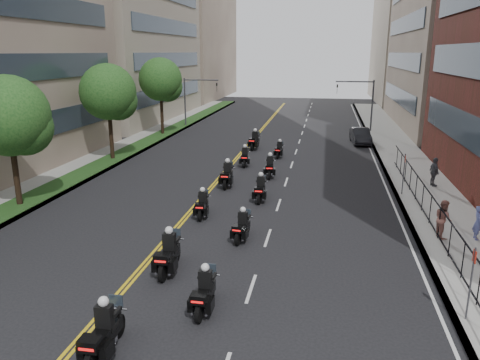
% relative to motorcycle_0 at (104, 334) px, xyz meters
% --- Properties ---
extents(sidewalk_right, '(4.00, 90.00, 0.15)m').
position_rel_motorcycle_0_xyz_m(sidewalk_right, '(12.32, 24.70, -0.65)').
color(sidewalk_right, gray).
rests_on(sidewalk_right, ground).
extents(sidewalk_left, '(4.00, 90.00, 0.15)m').
position_rel_motorcycle_0_xyz_m(sidewalk_left, '(-11.68, 24.70, -0.65)').
color(sidewalk_left, gray).
rests_on(sidewalk_left, ground).
extents(grass_strip, '(2.00, 90.00, 0.04)m').
position_rel_motorcycle_0_xyz_m(grass_strip, '(-10.88, 24.70, -0.55)').
color(grass_strip, '#1F3E16').
rests_on(grass_strip, sidewalk_left).
extents(building_right_far, '(15.00, 28.00, 26.00)m').
position_rel_motorcycle_0_xyz_m(building_right_far, '(21.82, 77.70, 12.28)').
color(building_right_far, gray).
rests_on(building_right_far, ground).
extents(building_left_far, '(16.00, 28.00, 26.00)m').
position_rel_motorcycle_0_xyz_m(building_left_far, '(-21.68, 77.70, 12.28)').
color(building_left_far, '#806C5E').
rests_on(building_left_far, ground).
extents(iron_fence, '(0.05, 28.00, 1.50)m').
position_rel_motorcycle_0_xyz_m(iron_fence, '(11.32, 11.70, 0.18)').
color(iron_fence, black).
rests_on(iron_fence, sidewalk_right).
extents(street_trees, '(4.40, 38.40, 7.98)m').
position_rel_motorcycle_0_xyz_m(street_trees, '(-10.73, 18.31, 4.41)').
color(street_trees, black).
rests_on(street_trees, ground).
extents(traffic_signal_right, '(4.09, 0.20, 5.60)m').
position_rel_motorcycle_0_xyz_m(traffic_signal_right, '(9.86, 41.70, 2.98)').
color(traffic_signal_right, '#3F3F44').
rests_on(traffic_signal_right, ground).
extents(traffic_signal_left, '(4.09, 0.20, 5.60)m').
position_rel_motorcycle_0_xyz_m(traffic_signal_left, '(-9.22, 41.70, 2.98)').
color(traffic_signal_left, '#3F3F44').
rests_on(traffic_signal_left, ground).
extents(motorcycle_0, '(0.57, 2.48, 1.83)m').
position_rel_motorcycle_0_xyz_m(motorcycle_0, '(0.00, 0.00, 0.00)').
color(motorcycle_0, black).
rests_on(motorcycle_0, ground).
extents(motorcycle_1, '(0.52, 2.27, 1.68)m').
position_rel_motorcycle_0_xyz_m(motorcycle_1, '(2.22, 2.92, -0.06)').
color(motorcycle_1, black).
rests_on(motorcycle_1, ground).
extents(motorcycle_2, '(0.59, 2.55, 1.88)m').
position_rel_motorcycle_0_xyz_m(motorcycle_2, '(0.09, 5.45, 0.02)').
color(motorcycle_2, black).
rests_on(motorcycle_2, ground).
extents(motorcycle_3, '(0.62, 2.14, 1.58)m').
position_rel_motorcycle_0_xyz_m(motorcycle_3, '(2.37, 9.25, -0.10)').
color(motorcycle_3, black).
rests_on(motorcycle_3, ground).
extents(motorcycle_4, '(0.58, 2.18, 1.61)m').
position_rel_motorcycle_0_xyz_m(motorcycle_4, '(-0.26, 11.98, -0.09)').
color(motorcycle_4, black).
rests_on(motorcycle_4, ground).
extents(motorcycle_5, '(0.54, 2.32, 1.71)m').
position_rel_motorcycle_0_xyz_m(motorcycle_5, '(2.38, 15.31, -0.05)').
color(motorcycle_5, black).
rests_on(motorcycle_5, ground).
extents(motorcycle_6, '(0.59, 2.51, 1.85)m').
position_rel_motorcycle_0_xyz_m(motorcycle_6, '(-0.17, 17.91, 0.01)').
color(motorcycle_6, black).
rests_on(motorcycle_6, ground).
extents(motorcycle_7, '(0.63, 2.36, 1.74)m').
position_rel_motorcycle_0_xyz_m(motorcycle_7, '(2.27, 20.76, -0.04)').
color(motorcycle_7, black).
rests_on(motorcycle_7, ground).
extents(motorcycle_8, '(0.67, 2.26, 1.67)m').
position_rel_motorcycle_0_xyz_m(motorcycle_8, '(-0.02, 23.75, -0.06)').
color(motorcycle_8, black).
rests_on(motorcycle_8, ground).
extents(motorcycle_9, '(0.56, 2.08, 1.53)m').
position_rel_motorcycle_0_xyz_m(motorcycle_9, '(2.29, 27.20, -0.12)').
color(motorcycle_9, black).
rests_on(motorcycle_9, ground).
extents(motorcycle_10, '(0.73, 2.53, 1.87)m').
position_rel_motorcycle_0_xyz_m(motorcycle_10, '(-0.24, 30.18, 0.02)').
color(motorcycle_10, black).
rests_on(motorcycle_10, ground).
extents(parked_sedan, '(1.95, 4.61, 1.48)m').
position_rel_motorcycle_0_xyz_m(parked_sedan, '(9.30, 34.69, 0.02)').
color(parked_sedan, black).
rests_on(parked_sedan, ground).
extents(pedestrian_a, '(0.39, 0.59, 1.60)m').
position_rel_motorcycle_0_xyz_m(pedestrian_a, '(13.03, 10.94, 0.23)').
color(pedestrian_a, '#545C9B').
rests_on(pedestrian_a, sidewalk_right).
extents(pedestrian_b, '(0.85, 1.00, 1.81)m').
position_rel_motorcycle_0_xyz_m(pedestrian_b, '(11.52, 10.90, 0.33)').
color(pedestrian_b, '#90594E').
rests_on(pedestrian_b, sidewalk_right).
extents(pedestrian_c, '(0.71, 1.17, 1.87)m').
position_rel_motorcycle_0_xyz_m(pedestrian_c, '(12.95, 19.90, 0.36)').
color(pedestrian_c, '#404248').
rests_on(pedestrian_c, sidewalk_right).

